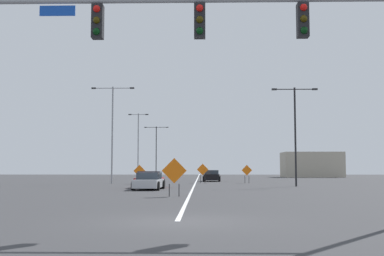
{
  "coord_description": "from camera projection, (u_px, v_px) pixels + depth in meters",
  "views": [
    {
      "loc": [
        0.74,
        -14.41,
        1.57
      ],
      "look_at": [
        -0.09,
        24.04,
        4.75
      ],
      "focal_mm": 45.3,
      "sensor_mm": 36.0,
      "label": 1
    }
  ],
  "objects": [
    {
      "name": "car_silver_mid",
      "position": [
        149.0,
        181.0,
        35.2
      ],
      "size": [
        2.11,
        4.21,
        1.23
      ],
      "color": "#B7BABF",
      "rests_on": "ground"
    },
    {
      "name": "construction_sign_median_far",
      "position": [
        203.0,
        171.0,
        50.12
      ],
      "size": [
        1.2,
        0.16,
        2.01
      ],
      "color": "orange",
      "rests_on": "ground"
    },
    {
      "name": "car_black_distant",
      "position": [
        212.0,
        176.0,
        56.63
      ],
      "size": [
        2.16,
        4.0,
        1.32
      ],
      "color": "black",
      "rests_on": "ground"
    },
    {
      "name": "construction_sign_median_near",
      "position": [
        247.0,
        171.0,
        50.03
      ],
      "size": [
        1.09,
        0.16,
        1.89
      ],
      "color": "orange",
      "rests_on": "ground"
    },
    {
      "name": "roadside_building_east",
      "position": [
        312.0,
        165.0,
        82.39
      ],
      "size": [
        9.77,
        6.21,
        4.24
      ],
      "color": "#B2A893",
      "rests_on": "ground"
    },
    {
      "name": "street_lamp_far_left",
      "position": [
        112.0,
        126.0,
        49.56
      ],
      "size": [
        4.42,
        0.24,
        9.93
      ],
      "color": "gray",
      "rests_on": "ground"
    },
    {
      "name": "ground",
      "position": [
        177.0,
        221.0,
        14.24
      ],
      "size": [
        201.45,
        201.45,
        0.0
      ],
      "primitive_type": "plane",
      "color": "#38383A"
    },
    {
      "name": "construction_sign_left_shoulder",
      "position": [
        139.0,
        172.0,
        47.28
      ],
      "size": [
        1.17,
        0.08,
        1.87
      ],
      "color": "orange",
      "rests_on": "ground"
    },
    {
      "name": "car_red_passing",
      "position": [
        150.0,
        180.0,
        38.43
      ],
      "size": [
        2.2,
        4.34,
        1.31
      ],
      "color": "red",
      "rests_on": "ground"
    },
    {
      "name": "street_lamp_mid_left",
      "position": [
        295.0,
        127.0,
        41.56
      ],
      "size": [
        3.94,
        0.24,
        8.51
      ],
      "color": "black",
      "rests_on": "ground"
    },
    {
      "name": "traffic_signal_assembly",
      "position": [
        258.0,
        39.0,
        14.62
      ],
      "size": [
        12.59,
        0.44,
        7.02
      ],
      "color": "gray",
      "rests_on": "ground"
    },
    {
      "name": "construction_sign_right_lane",
      "position": [
        174.0,
        172.0,
        26.79
      ],
      "size": [
        1.38,
        0.33,
        2.12
      ],
      "color": "orange",
      "rests_on": "ground"
    },
    {
      "name": "street_lamp_mid_right",
      "position": [
        138.0,
        141.0,
        69.47
      ],
      "size": [
        2.9,
        0.24,
        9.41
      ],
      "color": "gray",
      "rests_on": "ground"
    },
    {
      "name": "road_centre_stripe",
      "position": [
        197.0,
        179.0,
        69.99
      ],
      "size": [
        0.16,
        111.91,
        0.01
      ],
      "color": "white",
      "rests_on": "ground"
    },
    {
      "name": "street_lamp_near_right",
      "position": [
        156.0,
        147.0,
        90.92
      ],
      "size": [
        4.59,
        0.24,
        9.36
      ],
      "color": "black",
      "rests_on": "ground"
    }
  ]
}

